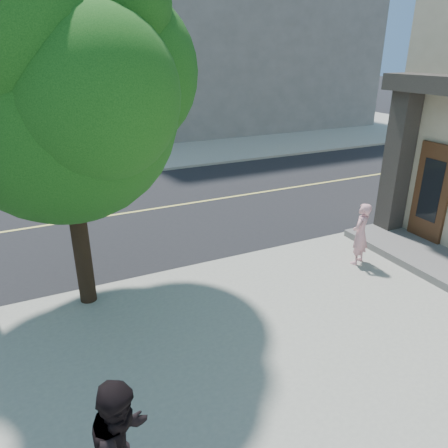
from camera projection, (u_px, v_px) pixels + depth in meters
ground at (17, 308)px, 8.76m from camera, size 140.00×140.00×0.00m
road_ew at (14, 231)px, 12.52m from camera, size 140.00×9.00×0.01m
sidewalk_ne at (206, 120)px, 32.06m from camera, size 29.00×25.00×0.12m
filler_ne at (208, 17)px, 29.99m from camera, size 18.00×16.00×14.00m
man_on_phone at (360, 234)px, 10.10m from camera, size 0.66×0.57×1.53m
street_tree at (65, 79)px, 7.24m from camera, size 5.10×4.64×6.78m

